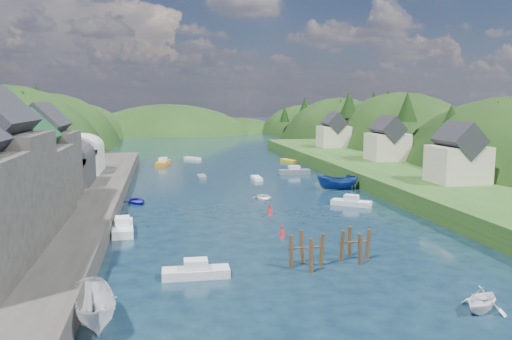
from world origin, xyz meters
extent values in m
plane|color=black|center=(0.00, 50.00, 0.00)|extent=(600.00, 600.00, 0.00)
ellipsoid|color=black|center=(-45.00, 75.00, -9.10)|extent=(44.00, 75.56, 52.00)
ellipsoid|color=black|center=(-45.00, 118.00, -8.43)|extent=(44.00, 75.56, 48.19)
ellipsoid|color=black|center=(-45.00, 160.00, -6.82)|extent=(44.00, 75.56, 39.00)
ellipsoid|color=black|center=(45.00, 75.00, -8.40)|extent=(36.00, 75.56, 48.00)
ellipsoid|color=black|center=(45.00, 118.00, -7.78)|extent=(36.00, 75.56, 44.49)
ellipsoid|color=black|center=(45.00, 160.00, -6.30)|extent=(36.00, 75.56, 36.00)
ellipsoid|color=black|center=(-10.00, 170.00, -10.00)|extent=(80.00, 60.00, 44.00)
ellipsoid|color=black|center=(18.00, 180.00, -12.00)|extent=(70.00, 56.00, 36.00)
cone|color=black|center=(-38.94, 64.89, 12.73)|extent=(4.73, 4.73, 5.92)
cone|color=black|center=(-39.02, 75.90, 13.43)|extent=(4.34, 4.34, 7.66)
cone|color=black|center=(-40.71, 83.19, 8.81)|extent=(5.28, 5.28, 5.95)
cone|color=black|center=(-43.88, 96.83, 12.57)|extent=(4.77, 4.77, 7.07)
cone|color=black|center=(-35.38, 101.86, 8.38)|extent=(4.07, 4.07, 4.78)
cone|color=black|center=(-41.29, 115.10, 10.25)|extent=(4.56, 4.56, 9.10)
cone|color=black|center=(-43.41, 122.58, 8.17)|extent=(4.75, 4.75, 5.68)
cone|color=black|center=(-39.66, 139.28, 8.57)|extent=(4.27, 4.27, 6.42)
cone|color=black|center=(39.69, 31.59, 10.70)|extent=(5.03, 5.03, 5.78)
cone|color=black|center=(36.58, 39.42, 9.82)|extent=(5.29, 5.29, 6.39)
cone|color=black|center=(33.91, 50.31, 12.35)|extent=(4.07, 4.07, 5.73)
cone|color=black|center=(39.57, 59.98, 8.39)|extent=(3.40, 3.40, 6.25)
cone|color=black|center=(41.98, 75.67, 11.49)|extent=(4.94, 4.94, 8.93)
cone|color=black|center=(34.48, 82.25, 12.47)|extent=(5.25, 5.25, 6.84)
cone|color=black|center=(44.20, 88.99, 12.49)|extent=(3.36, 3.36, 8.05)
cone|color=black|center=(41.43, 107.08, 10.57)|extent=(4.57, 4.57, 6.83)
cone|color=black|center=(41.25, 118.78, 9.49)|extent=(3.59, 3.59, 7.11)
cone|color=black|center=(37.10, 131.27, 11.77)|extent=(4.14, 4.14, 6.36)
cone|color=black|center=(31.96, 139.72, 8.66)|extent=(3.83, 3.83, 6.01)
cube|color=#2D2B28|center=(-24.00, 20.00, 1.00)|extent=(12.00, 110.00, 2.00)
cube|color=#2D2B28|center=(-26.00, 12.00, 5.50)|extent=(8.00, 9.00, 7.00)
cube|color=#1E592D|center=(-26.00, 12.00, 9.96)|extent=(5.88, 9.36, 5.88)
cube|color=#2D2B28|center=(-26.00, 21.00, 6.00)|extent=(7.00, 8.00, 8.00)
cube|color=black|center=(-26.00, 21.00, 10.84)|extent=(5.15, 8.32, 5.15)
cube|color=#2D2D30|center=(-26.00, 33.00, 4.00)|extent=(7.00, 9.00, 4.00)
cylinder|color=#2D2D30|center=(-26.00, 33.00, 6.00)|extent=(7.00, 9.00, 7.00)
cube|color=#B2B2A8|center=(-26.00, 45.00, 4.00)|extent=(7.00, 9.00, 4.00)
cylinder|color=#B2B2A8|center=(-26.00, 45.00, 6.00)|extent=(7.00, 9.00, 7.00)
cube|color=#234719|center=(25.00, 40.00, 1.20)|extent=(16.00, 120.00, 2.40)
cube|color=beige|center=(27.00, 22.00, 4.90)|extent=(7.00, 6.00, 5.00)
cube|color=black|center=(27.00, 22.00, 8.24)|extent=(5.15, 6.24, 5.15)
cube|color=beige|center=(29.00, 48.00, 4.90)|extent=(7.00, 6.00, 5.00)
cube|color=black|center=(29.00, 48.00, 8.24)|extent=(5.15, 6.24, 5.15)
cube|color=beige|center=(28.00, 75.00, 4.90)|extent=(7.00, 6.00, 5.00)
cube|color=black|center=(28.00, 75.00, 8.24)|extent=(5.15, 6.24, 5.15)
cylinder|color=#382314|center=(-0.06, -1.26, 1.08)|extent=(0.32, 0.32, 3.36)
cylinder|color=#382314|center=(-1.34, 0.03, 1.08)|extent=(0.32, 0.32, 3.36)
cylinder|color=#382314|center=(-2.63, -1.26, 1.08)|extent=(0.32, 0.32, 3.36)
cylinder|color=#382314|center=(-1.34, -2.54, 1.08)|extent=(0.32, 0.32, 3.36)
cylinder|color=#382314|center=(-1.34, -1.26, 1.66)|extent=(3.09, 0.16, 0.16)
cylinder|color=#382314|center=(4.44, -0.26, 1.03)|extent=(0.32, 0.32, 3.26)
cylinder|color=#382314|center=(3.26, 0.92, 1.03)|extent=(0.32, 0.32, 3.26)
cylinder|color=#382314|center=(2.08, -0.26, 1.03)|extent=(0.32, 0.32, 3.26)
cylinder|color=#382314|center=(3.26, -1.44, 1.03)|extent=(0.32, 0.32, 3.26)
cylinder|color=#382314|center=(3.26, -0.26, 1.60)|extent=(2.83, 0.16, 0.16)
cone|color=red|center=(-1.03, 8.39, 0.45)|extent=(0.70, 0.70, 0.90)
sphere|color=red|center=(-1.03, 8.39, 0.95)|extent=(0.30, 0.30, 0.30)
cone|color=red|center=(-0.11, 18.36, 0.45)|extent=(0.70, 0.70, 0.90)
sphere|color=red|center=(-0.11, 18.36, 0.95)|extent=(0.30, 0.30, 0.30)
cube|color=gold|center=(14.67, 66.81, 0.28)|extent=(2.92, 4.73, 0.63)
imported|color=silver|center=(-17.00, -9.18, 1.08)|extent=(3.61, 6.74, 2.47)
imported|color=navy|center=(13.53, 32.41, 1.08)|extent=(6.62, 3.12, 2.47)
cube|color=silver|center=(11.30, 20.94, 0.32)|extent=(5.11, 4.40, 0.72)
cube|color=silver|center=(11.30, 20.94, 1.07)|extent=(2.14, 2.01, 0.70)
cube|color=orange|center=(-12.60, 66.90, 0.40)|extent=(3.30, 6.70, 0.90)
cube|color=silver|center=(-12.60, 66.90, 1.25)|extent=(1.88, 2.49, 0.70)
imported|color=white|center=(0.86, 26.92, 0.25)|extent=(2.91, 3.98, 0.81)
cube|color=silver|center=(-17.00, 12.88, 0.39)|extent=(2.49, 6.37, 0.87)
cube|color=silver|center=(-17.00, 12.88, 1.22)|extent=(1.59, 2.28, 0.70)
cube|color=#545860|center=(11.40, 49.78, 0.37)|extent=(5.86, 2.03, 0.82)
cube|color=silver|center=(11.40, 49.78, 1.17)|extent=(2.06, 1.38, 0.70)
imported|color=#1C1A93|center=(-16.26, 27.71, 0.27)|extent=(4.08, 4.79, 0.84)
cube|color=white|center=(3.16, 44.01, 0.26)|extent=(1.40, 4.14, 0.58)
imported|color=white|center=(7.43, -11.69, 0.79)|extent=(4.67, 4.53, 1.88)
cube|color=#585B64|center=(-5.98, 47.53, 0.25)|extent=(1.43, 3.99, 0.55)
cube|color=white|center=(-5.90, 75.24, 0.27)|extent=(3.95, 4.18, 0.61)
cube|color=silver|center=(-10.44, -1.93, 0.33)|extent=(5.24, 1.84, 0.73)
cube|color=silver|center=(-10.44, -1.93, 1.08)|extent=(1.85, 1.24, 0.70)
camera|label=1|loc=(-12.81, -39.31, 13.63)|focal=35.00mm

